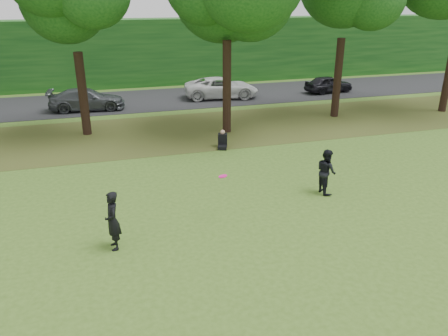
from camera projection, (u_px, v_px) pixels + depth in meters
name	position (u px, v px, depth m)	size (l,w,h in m)	color
ground	(217.00, 282.00, 10.82)	(120.00, 120.00, 0.00)	#3E5C1C
leaf_litter	(148.00, 134.00, 22.41)	(60.00, 7.00, 0.01)	#4E431B
street	(133.00, 101.00, 29.55)	(70.00, 7.00, 0.02)	black
far_hedge	(123.00, 53.00, 33.98)	(70.00, 3.00, 5.00)	#134316
player_left	(113.00, 221.00, 11.98)	(0.62, 0.41, 1.71)	black
player_right	(326.00, 171.00, 15.47)	(0.79, 0.62, 1.63)	black
parked_cars	(120.00, 95.00, 28.14)	(35.40, 3.73, 1.41)	black
frisbee	(223.00, 176.00, 13.45)	(0.33, 0.33, 0.10)	#FF1590
seated_person	(223.00, 141.00, 20.35)	(0.62, 0.82, 0.83)	black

